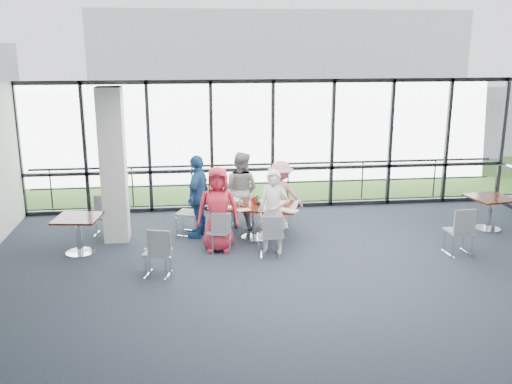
{
  "coord_description": "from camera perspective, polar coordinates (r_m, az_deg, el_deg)",
  "views": [
    {
      "loc": [
        -2.04,
        -8.7,
        4.05
      ],
      "look_at": [
        -0.72,
        2.43,
        1.1
      ],
      "focal_mm": 40.0,
      "sensor_mm": 36.0,
      "label": 1
    }
  ],
  "objects": [
    {
      "name": "grass_strip",
      "position": [
        17.3,
        0.18,
        1.25
      ],
      "size": [
        80.0,
        5.0,
        0.01
      ],
      "primitive_type": "cube",
      "color": "#315F25",
      "rests_on": "ground"
    },
    {
      "name": "diner_far_right",
      "position": [
        12.67,
        2.46,
        -0.29
      ],
      "size": [
        1.09,
        0.77,
        1.53
      ],
      "primitive_type": "imported",
      "rotation": [
        0.0,
        0.0,
        2.86
      ],
      "color": "pink",
      "rests_on": "ground"
    },
    {
      "name": "plate_fr",
      "position": [
        12.15,
        2.38,
        -0.98
      ],
      "size": [
        0.25,
        0.25,
        0.01
      ],
      "primitive_type": "cylinder",
      "color": "white",
      "rests_on": "main_table"
    },
    {
      "name": "chair_spare_lb",
      "position": [
        12.74,
        -15.01,
        -2.41
      ],
      "size": [
        0.45,
        0.45,
        0.8
      ],
      "primitive_type": null,
      "rotation": [
        0.0,
        0.0,
        2.99
      ],
      "color": "gray",
      "rests_on": "ground"
    },
    {
      "name": "menu_c",
      "position": [
        12.24,
        0.8,
        -0.88
      ],
      "size": [
        0.34,
        0.27,
        0.0
      ],
      "primitive_type": "cube",
      "rotation": [
        0.0,
        0.0,
        -0.23
      ],
      "color": "beige",
      "rests_on": "main_table"
    },
    {
      "name": "diner_near_left",
      "position": [
        11.27,
        -3.82,
        -1.75
      ],
      "size": [
        0.9,
        0.65,
        1.71
      ],
      "primitive_type": "imported",
      "rotation": [
        0.0,
        0.0,
        -0.14
      ],
      "color": "red",
      "rests_on": "ground"
    },
    {
      "name": "chair_main_fl",
      "position": [
        12.91,
        -1.28,
        -1.36
      ],
      "size": [
        0.55,
        0.55,
        0.94
      ],
      "primitive_type": null,
      "rotation": [
        0.0,
        0.0,
        2.92
      ],
      "color": "gray",
      "rests_on": "ground"
    },
    {
      "name": "tumbler_c",
      "position": [
        12.14,
        0.23,
        -0.68
      ],
      "size": [
        0.07,
        0.07,
        0.14
      ],
      "primitive_type": "cylinder",
      "color": "white",
      "rests_on": "main_table"
    },
    {
      "name": "diner_far_left",
      "position": [
        12.74,
        -1.54,
        0.24
      ],
      "size": [
        0.98,
        0.87,
        1.72
      ],
      "primitive_type": "imported",
      "rotation": [
        0.0,
        0.0,
        2.61
      ],
      "color": "gray",
      "rests_on": "ground"
    },
    {
      "name": "chair_main_nr",
      "position": [
        11.1,
        1.45,
        -4.38
      ],
      "size": [
        0.45,
        0.45,
        0.83
      ],
      "primitive_type": null,
      "rotation": [
        0.0,
        0.0,
        -0.13
      ],
      "color": "gray",
      "rests_on": "ground"
    },
    {
      "name": "ketchup_bottle",
      "position": [
        11.94,
        -0.13,
        -0.85
      ],
      "size": [
        0.06,
        0.06,
        0.18
      ],
      "primitive_type": "cylinder",
      "color": "#AD0008",
      "rests_on": "main_table"
    },
    {
      "name": "chair_spare_r",
      "position": [
        11.83,
        19.66,
        -3.72
      ],
      "size": [
        0.5,
        0.5,
        0.95
      ],
      "primitive_type": null,
      "rotation": [
        0.0,
        0.0,
        0.07
      ],
      "color": "gray",
      "rests_on": "ground"
    },
    {
      "name": "condiment_caddy",
      "position": [
        11.97,
        0.29,
        -1.15
      ],
      "size": [
        0.1,
        0.07,
        0.04
      ],
      "primitive_type": "cube",
      "color": "black",
      "rests_on": "main_table"
    },
    {
      "name": "hangar_main",
      "position": [
        41.16,
        1.7,
        13.29
      ],
      "size": [
        24.0,
        10.0,
        6.0
      ],
      "primitive_type": "cube",
      "color": "silver",
      "rests_on": "ground"
    },
    {
      "name": "plate_nl",
      "position": [
        11.78,
        -3.01,
        -1.51
      ],
      "size": [
        0.24,
        0.24,
        0.01
      ],
      "primitive_type": "cylinder",
      "color": "white",
      "rests_on": "main_table"
    },
    {
      "name": "menu_a",
      "position": [
        11.58,
        -1.26,
        -1.79
      ],
      "size": [
        0.32,
        0.27,
        0.0
      ],
      "primitive_type": "cube",
      "rotation": [
        0.0,
        0.0,
        0.28
      ],
      "color": "beige",
      "rests_on": "main_table"
    },
    {
      "name": "chair_main_end",
      "position": [
        12.37,
        -6.71,
        -2.09
      ],
      "size": [
        0.61,
        0.61,
        0.98
      ],
      "primitive_type": null,
      "rotation": [
        0.0,
        0.0,
        -1.93
      ],
      "color": "gray",
      "rests_on": "ground"
    },
    {
      "name": "plate_nr",
      "position": [
        11.62,
        2.42,
        -1.72
      ],
      "size": [
        0.25,
        0.25,
        0.01
      ],
      "primitive_type": "cylinder",
      "color": "white",
      "rests_on": "main_table"
    },
    {
      "name": "tumbler_d",
      "position": [
        11.95,
        -3.35,
        -0.95
      ],
      "size": [
        0.07,
        0.07,
        0.14
      ],
      "primitive_type": "cylinder",
      "color": "white",
      "rests_on": "main_table"
    },
    {
      "name": "side_table_right",
      "position": [
        13.59,
        22.38,
        -0.94
      ],
      "size": [
        1.0,
        1.0,
        0.75
      ],
      "rotation": [
        0.0,
        0.0,
        0.17
      ],
      "color": "black",
      "rests_on": "ground"
    },
    {
      "name": "ceiling",
      "position": [
        8.98,
        6.48,
        9.22
      ],
      "size": [
        12.0,
        10.0,
        0.04
      ],
      "primitive_type": "cube",
      "color": "white",
      "rests_on": "ground"
    },
    {
      "name": "chair_spare_la",
      "position": [
        10.3,
        -9.84,
        -5.96
      ],
      "size": [
        0.53,
        0.53,
        0.89
      ],
      "primitive_type": null,
      "rotation": [
        0.0,
        0.0,
        -0.26
      ],
      "color": "gray",
      "rests_on": "ground"
    },
    {
      "name": "chair_main_fr",
      "position": [
        12.84,
        2.37,
        -1.69
      ],
      "size": [
        0.46,
        0.46,
        0.83
      ],
      "primitive_type": null,
      "rotation": [
        0.0,
        0.0,
        3.02
      ],
      "color": "gray",
      "rests_on": "ground"
    },
    {
      "name": "main_table",
      "position": [
        12.0,
        -0.17,
        -1.88
      ],
      "size": [
        2.01,
        1.47,
        0.75
      ],
      "rotation": [
        0.0,
        0.0,
        -0.3
      ],
      "color": "black",
      "rests_on": "ground"
    },
    {
      "name": "plate_fl",
      "position": [
        12.3,
        -2.08,
        -0.78
      ],
      "size": [
        0.28,
        0.28,
        0.01
      ],
      "primitive_type": "cylinder",
      "color": "white",
      "rests_on": "main_table"
    },
    {
      "name": "side_table_left",
      "position": [
        11.68,
        -17.37,
        -2.98
      ],
      "size": [
        0.94,
        0.94,
        0.75
      ],
      "rotation": [
        0.0,
        0.0,
        -0.14
      ],
      "color": "black",
      "rests_on": "ground"
    },
    {
      "name": "tumbler_a",
      "position": [
        11.82,
        -1.53,
        -1.08
      ],
      "size": [
        0.08,
        0.08,
        0.15
      ],
      "primitive_type": "cylinder",
      "color": "white",
      "rests_on": "main_table"
    },
    {
      "name": "wall_front",
      "position": [
        4.89,
        19.85,
        -16.33
      ],
      "size": [
        12.0,
        0.1,
        3.2
      ],
      "primitive_type": "cube",
      "color": "silver",
      "rests_on": "ground"
    },
    {
      "name": "diner_near_right",
      "position": [
        11.18,
        1.76,
        -1.99
      ],
      "size": [
        0.74,
        0.66,
        1.67
      ],
      "primitive_type": "imported",
      "rotation": [
        0.0,
        0.0,
        -0.43
      ],
      "color": "silver",
      "rests_on": "ground"
    },
    {
      "name": "apron",
      "position": [
        19.25,
        -0.54,
        2.55
      ],
      "size": [
        80.0,
        70.0,
        0.02
      ],
      "primitive_type": "cube",
      "color": "gray",
      "rests_on": "ground"
    },
    {
      "name": "curtain_wall_back",
      "position": [
        14.07,
        1.67,
        4.72
      ],
      "size": [
        12.0,
        0.1,
        3.2
      ],
      "primitive_type": "cube",
      "color": "white",
      "rests_on": "ground"
    },
    {
      "name": "tumbler_b",
      "position": [
        11.72,
        1.18,
        -1.26
      ],
      "size": [
        0.07,
        0.07,
        0.13
      ],
      "primitive_type": "cylinder",
      "color": "white",
      "rests_on": "main_table"
    },
    {
      "name": "guard_rail",
      "position": [
        14.87,
        1.3,
        0.94
      ],
      "size": [
        12.0,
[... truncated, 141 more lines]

